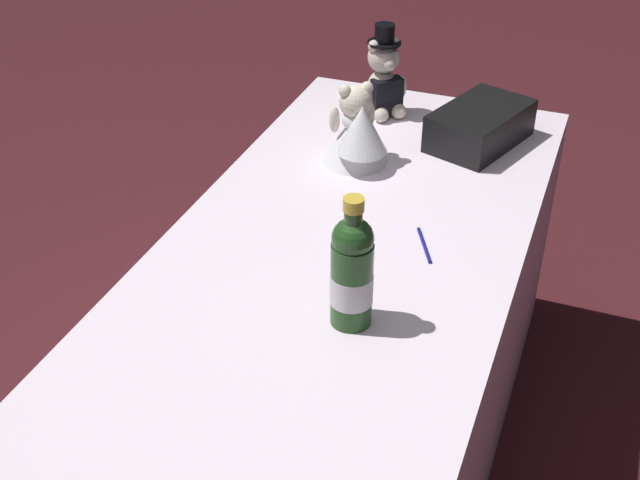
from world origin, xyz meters
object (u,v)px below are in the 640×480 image
Objects in this scene: champagne_bottle at (352,271)px; gift_case_black at (480,126)px; signing_pen at (424,244)px; teddy_bear_groom at (384,79)px; teddy_bear_bride at (357,130)px.

gift_case_black is (0.86, -0.08, -0.07)m from champagne_bottle.
champagne_bottle is at bearing 167.88° from signing_pen.
teddy_bear_groom is 2.05× the size of signing_pen.
teddy_bear_groom is at bearing 13.58° from champagne_bottle.
teddy_bear_groom is 0.98m from champagne_bottle.
teddy_bear_groom is 0.79× the size of gift_case_black.
signing_pen is 0.55m from gift_case_black.
teddy_bear_bride is at bearing 17.88° from champagne_bottle.
champagne_bottle reaches higher than gift_case_black.
teddy_bear_groom reaches higher than signing_pen.
teddy_bear_bride is 0.65× the size of gift_case_black.
teddy_bear_groom is at bearing 25.06° from signing_pen.
signing_pen is at bearing 178.99° from gift_case_black.
teddy_bear_groom is 1.22× the size of teddy_bear_bride.
teddy_bear_groom is 0.94× the size of champagne_bottle.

